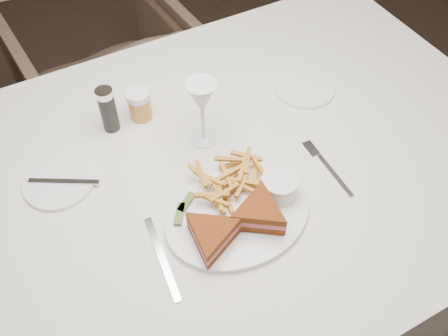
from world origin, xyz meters
TOP-DOWN VIEW (x-y plane):
  - table at (0.16, 0.25)m, footprint 1.61×1.14m
  - chair_far at (0.09, 1.18)m, footprint 0.73×0.69m
  - table_setting at (0.14, 0.19)m, footprint 0.83×0.56m

SIDE VIEW (x-z plane):
  - chair_far at x=0.09m, z-range 0.00..0.66m
  - table at x=0.16m, z-range 0.00..0.75m
  - table_setting at x=0.14m, z-range 0.70..0.88m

